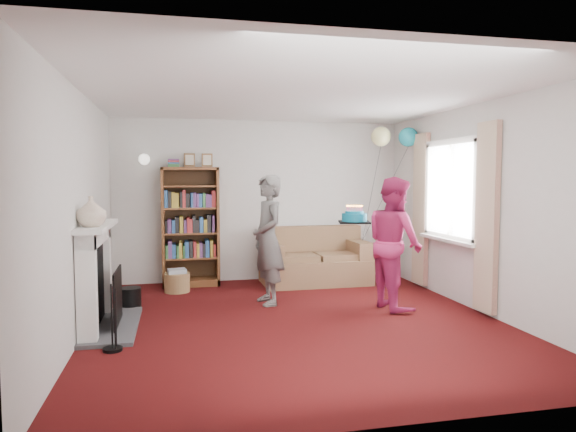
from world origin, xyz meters
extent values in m
plane|color=black|center=(0.00, 0.00, 0.00)|extent=(5.00, 5.00, 0.00)
cube|color=silver|center=(0.00, 2.51, 1.25)|extent=(4.50, 0.02, 2.50)
cube|color=silver|center=(-2.26, 0.00, 1.25)|extent=(0.02, 5.00, 2.50)
cube|color=silver|center=(2.26, 0.00, 1.25)|extent=(0.02, 5.00, 2.50)
cube|color=white|center=(0.00, 0.00, 2.50)|extent=(4.50, 5.00, 0.01)
cube|color=#3F3F42|center=(-2.00, 0.20, 0.02)|extent=(0.55, 1.40, 0.04)
cube|color=white|center=(-2.15, -0.35, 0.53)|extent=(0.18, 0.14, 1.06)
cube|color=white|center=(-2.15, 0.75, 0.53)|extent=(0.18, 0.14, 1.06)
cube|color=white|center=(-2.15, 0.20, 1.00)|extent=(0.18, 1.24, 0.16)
cube|color=white|center=(-2.12, 0.20, 1.10)|extent=(0.28, 1.35, 0.05)
cube|color=black|center=(-2.17, 0.20, 0.48)|extent=(0.10, 0.80, 0.86)
cube|color=black|center=(-1.93, 0.20, 0.33)|extent=(0.02, 0.70, 0.60)
cylinder|color=black|center=(-1.90, -0.58, 0.32)|extent=(0.18, 0.18, 0.64)
cylinder|color=black|center=(-1.87, 1.00, 0.13)|extent=(0.26, 0.26, 0.26)
cube|color=white|center=(2.21, 0.60, 2.08)|extent=(0.08, 1.30, 0.08)
cube|color=white|center=(2.21, 0.60, 0.82)|extent=(0.08, 1.30, 0.08)
cube|color=white|center=(2.24, 0.60, 1.45)|extent=(0.01, 1.15, 1.20)
cube|color=white|center=(2.18, 0.60, 0.79)|extent=(0.14, 1.32, 0.04)
cube|color=beige|center=(2.20, -0.22, 1.15)|extent=(0.07, 0.38, 2.20)
cube|color=beige|center=(2.20, 1.42, 1.15)|extent=(0.07, 0.38, 2.20)
cylinder|color=gold|center=(-1.75, 2.45, 1.90)|extent=(0.04, 0.12, 0.04)
sphere|color=white|center=(-1.75, 2.36, 1.88)|extent=(0.16, 0.16, 0.16)
cube|color=#472B14|center=(-1.10, 2.46, 0.88)|extent=(0.84, 0.04, 1.76)
cube|color=brown|center=(-1.49, 2.27, 0.88)|extent=(0.04, 0.42, 1.76)
cube|color=brown|center=(-0.70, 2.27, 0.88)|extent=(0.04, 0.42, 1.76)
cube|color=brown|center=(-1.10, 2.27, 1.74)|extent=(0.84, 0.42, 0.04)
cube|color=brown|center=(-1.10, 2.27, 0.05)|extent=(0.84, 0.42, 0.10)
cube|color=brown|center=(-1.10, 2.27, 0.42)|extent=(0.76, 0.38, 0.03)
cube|color=brown|center=(-1.10, 2.27, 0.79)|extent=(0.76, 0.38, 0.02)
cube|color=brown|center=(-1.10, 2.27, 1.16)|extent=(0.76, 0.38, 0.02)
cube|color=brown|center=(-1.10, 2.27, 1.49)|extent=(0.76, 0.38, 0.02)
cube|color=maroon|center=(-1.33, 2.25, 1.82)|extent=(0.16, 0.22, 0.12)
cube|color=brown|center=(-1.10, 2.32, 1.87)|extent=(0.16, 0.02, 0.20)
cube|color=brown|center=(-0.84, 2.32, 1.87)|extent=(0.16, 0.02, 0.20)
cube|color=brown|center=(0.76, 2.00, 0.19)|extent=(1.61, 0.85, 0.38)
cube|color=brown|center=(0.76, 2.31, 0.52)|extent=(1.61, 0.24, 0.66)
cube|color=brown|center=(0.08, 2.00, 0.38)|extent=(0.24, 0.80, 0.52)
cube|color=brown|center=(1.45, 2.00, 0.38)|extent=(0.24, 0.80, 0.52)
cube|color=brown|center=(0.40, 1.92, 0.41)|extent=(0.68, 0.55, 0.12)
cube|color=brown|center=(1.12, 1.92, 0.41)|extent=(0.68, 0.55, 0.12)
cylinder|color=olive|center=(-1.30, 1.83, 0.13)|extent=(0.36, 0.36, 0.27)
cube|color=beige|center=(-1.30, 1.83, 0.30)|extent=(0.25, 0.20, 0.06)
imported|color=black|center=(-0.17, 0.89, 0.82)|extent=(0.48, 0.66, 1.65)
imported|color=#AA2254|center=(1.32, 0.36, 0.81)|extent=(0.69, 0.85, 1.62)
cube|color=black|center=(0.90, 0.65, 1.05)|extent=(0.38, 0.38, 0.02)
cylinder|color=#0A627E|center=(0.90, 0.65, 1.11)|extent=(0.32, 0.32, 0.10)
cylinder|color=#0A627E|center=(0.90, 0.65, 1.17)|extent=(0.23, 0.23, 0.04)
cylinder|color=#D25DA2|center=(1.00, 0.65, 1.20)|extent=(0.01, 0.01, 0.09)
sphere|color=orange|center=(1.00, 0.65, 1.25)|extent=(0.02, 0.02, 0.02)
cylinder|color=#D25DA2|center=(0.99, 0.69, 1.20)|extent=(0.01, 0.01, 0.09)
sphere|color=orange|center=(0.99, 0.69, 1.25)|extent=(0.02, 0.02, 0.02)
cylinder|color=#D25DA2|center=(0.96, 0.72, 1.20)|extent=(0.01, 0.01, 0.09)
sphere|color=orange|center=(0.96, 0.72, 1.25)|extent=(0.02, 0.02, 0.02)
cylinder|color=#D25DA2|center=(0.93, 0.74, 1.20)|extent=(0.01, 0.01, 0.09)
sphere|color=orange|center=(0.93, 0.74, 1.25)|extent=(0.02, 0.02, 0.02)
cylinder|color=#D25DA2|center=(0.89, 0.75, 1.20)|extent=(0.01, 0.01, 0.09)
sphere|color=orange|center=(0.89, 0.75, 1.25)|extent=(0.02, 0.02, 0.02)
cylinder|color=#D25DA2|center=(0.85, 0.73, 1.20)|extent=(0.01, 0.01, 0.09)
sphere|color=orange|center=(0.85, 0.73, 1.25)|extent=(0.02, 0.02, 0.02)
cylinder|color=#D25DA2|center=(0.82, 0.71, 1.20)|extent=(0.01, 0.01, 0.09)
sphere|color=orange|center=(0.82, 0.71, 1.25)|extent=(0.02, 0.02, 0.02)
cylinder|color=#D25DA2|center=(0.81, 0.67, 1.20)|extent=(0.01, 0.01, 0.09)
sphere|color=orange|center=(0.81, 0.67, 1.25)|extent=(0.02, 0.02, 0.02)
cylinder|color=#D25DA2|center=(0.81, 0.63, 1.20)|extent=(0.01, 0.01, 0.09)
sphere|color=orange|center=(0.81, 0.63, 1.25)|extent=(0.02, 0.02, 0.02)
cylinder|color=#D25DA2|center=(0.82, 0.60, 1.20)|extent=(0.01, 0.01, 0.09)
sphere|color=orange|center=(0.82, 0.60, 1.25)|extent=(0.02, 0.02, 0.02)
cylinder|color=#D25DA2|center=(0.85, 0.57, 1.20)|extent=(0.01, 0.01, 0.09)
sphere|color=orange|center=(0.85, 0.57, 1.25)|extent=(0.02, 0.02, 0.02)
cylinder|color=#D25DA2|center=(0.89, 0.56, 1.20)|extent=(0.01, 0.01, 0.09)
sphere|color=orange|center=(0.89, 0.56, 1.25)|extent=(0.02, 0.02, 0.02)
cylinder|color=#D25DA2|center=(0.93, 0.56, 1.20)|extent=(0.01, 0.01, 0.09)
sphere|color=orange|center=(0.93, 0.56, 1.25)|extent=(0.02, 0.02, 0.02)
cylinder|color=#D25DA2|center=(0.96, 0.58, 1.20)|extent=(0.01, 0.01, 0.09)
sphere|color=orange|center=(0.96, 0.58, 1.25)|extent=(0.02, 0.02, 0.02)
cylinder|color=#D25DA2|center=(0.99, 0.61, 1.20)|extent=(0.01, 0.01, 0.09)
sphere|color=orange|center=(0.99, 0.61, 1.25)|extent=(0.02, 0.02, 0.02)
sphere|color=#3F3F3F|center=(1.45, 1.80, 0.66)|extent=(0.02, 0.02, 0.02)
sphere|color=teal|center=(2.12, 1.70, 2.22)|extent=(0.29, 0.29, 0.29)
sphere|color=#D5D282|center=(1.68, 1.70, 2.22)|extent=(0.29, 0.29, 0.29)
imported|color=beige|center=(-2.12, -0.15, 1.28)|extent=(0.35, 0.35, 0.30)
camera|label=1|loc=(-1.30, -5.48, 1.60)|focal=32.00mm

